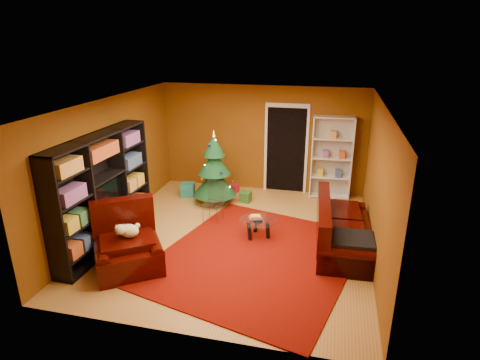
% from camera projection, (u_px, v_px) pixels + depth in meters
% --- Properties ---
extents(floor, '(5.00, 5.50, 0.05)m').
position_uv_depth(floor, '(235.00, 239.00, 7.78)').
color(floor, '#B17E37').
rests_on(floor, ground).
extents(ceiling, '(5.00, 5.50, 0.05)m').
position_uv_depth(ceiling, '(235.00, 102.00, 6.88)').
color(ceiling, silver).
rests_on(ceiling, wall_back).
extents(wall_back, '(5.00, 0.05, 2.60)m').
position_uv_depth(wall_back, '(262.00, 139.00, 9.87)').
color(wall_back, brown).
rests_on(wall_back, ground).
extents(wall_left, '(0.05, 5.50, 2.60)m').
position_uv_depth(wall_left, '(111.00, 165.00, 7.88)').
color(wall_left, brown).
rests_on(wall_left, ground).
extents(wall_right, '(0.05, 5.50, 2.60)m').
position_uv_depth(wall_right, '(379.00, 186.00, 6.78)').
color(wall_right, brown).
rests_on(wall_right, ground).
extents(doorway, '(1.06, 0.60, 2.16)m').
position_uv_depth(doorway, '(286.00, 150.00, 9.79)').
color(doorway, black).
rests_on(doorway, floor).
extents(rug, '(3.98, 4.36, 0.02)m').
position_uv_depth(rug, '(256.00, 257.00, 7.08)').
color(rug, '#720D03').
rests_on(rug, floor).
extents(media_unit, '(0.49, 2.73, 2.08)m').
position_uv_depth(media_unit, '(103.00, 192.00, 7.23)').
color(media_unit, black).
rests_on(media_unit, floor).
extents(christmas_tree, '(1.17, 1.17, 1.75)m').
position_uv_depth(christmas_tree, '(214.00, 168.00, 9.12)').
color(christmas_tree, '#11411F').
rests_on(christmas_tree, floor).
extents(gift_box_teal, '(0.37, 0.37, 0.32)m').
position_uv_depth(gift_box_teal, '(188.00, 190.00, 9.76)').
color(gift_box_teal, teal).
rests_on(gift_box_teal, floor).
extents(gift_box_green, '(0.27, 0.27, 0.24)m').
position_uv_depth(gift_box_green, '(246.00, 197.00, 9.43)').
color(gift_box_green, '#255B21').
rests_on(gift_box_green, floor).
extents(gift_box_red, '(0.25, 0.25, 0.20)m').
position_uv_depth(gift_box_red, '(234.00, 188.00, 10.00)').
color(gift_box_red, '#AB1A27').
rests_on(gift_box_red, floor).
extents(white_bookshelf, '(0.95, 0.38, 2.02)m').
position_uv_depth(white_bookshelf, '(331.00, 158.00, 9.42)').
color(white_bookshelf, white).
rests_on(white_bookshelf, floor).
extents(armchair, '(1.59, 1.59, 0.89)m').
position_uv_depth(armchair, '(127.00, 244.00, 6.61)').
color(armchair, black).
rests_on(armchair, rug).
extents(dog, '(0.50, 0.47, 0.29)m').
position_uv_depth(dog, '(129.00, 231.00, 6.60)').
color(dog, beige).
rests_on(dog, armchair).
extents(sofa, '(1.06, 2.16, 0.91)m').
position_uv_depth(sofa, '(344.00, 225.00, 7.27)').
color(sofa, black).
rests_on(sofa, rug).
extents(coffee_table, '(0.93, 0.93, 0.46)m').
position_uv_depth(coffee_table, '(258.00, 228.00, 7.73)').
color(coffee_table, gray).
rests_on(coffee_table, rug).
extents(acrylic_chair, '(0.44, 0.47, 0.76)m').
position_uv_depth(acrylic_chair, '(213.00, 204.00, 8.36)').
color(acrylic_chair, '#66605B').
rests_on(acrylic_chair, rug).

